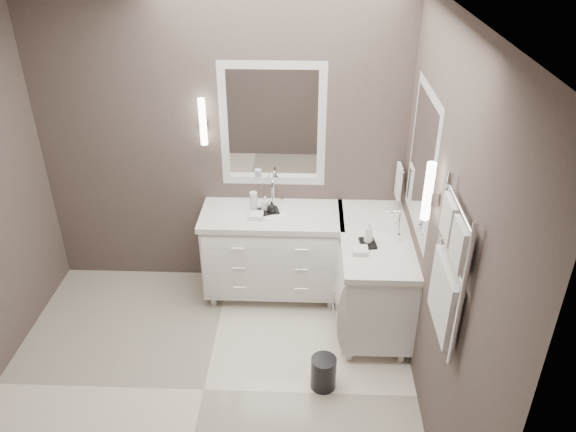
{
  "coord_description": "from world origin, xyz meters",
  "views": [
    {
      "loc": [
        0.75,
        -2.99,
        3.24
      ],
      "look_at": [
        0.61,
        0.7,
        1.13
      ],
      "focal_mm": 35.0,
      "sensor_mm": 36.0,
      "label": 1
    }
  ],
  "objects_px": {
    "waste_bin": "(323,373)",
    "towel_ladder": "(448,275)",
    "vanity_back": "(272,248)",
    "vanity_right": "(374,272)"
  },
  "relations": [
    {
      "from": "vanity_right",
      "to": "towel_ladder",
      "type": "bearing_deg",
      "value": -80.16
    },
    {
      "from": "towel_ladder",
      "to": "waste_bin",
      "type": "relative_size",
      "value": 3.36
    },
    {
      "from": "waste_bin",
      "to": "towel_ladder",
      "type": "bearing_deg",
      "value": -36.22
    },
    {
      "from": "towel_ladder",
      "to": "waste_bin",
      "type": "height_order",
      "value": "towel_ladder"
    },
    {
      "from": "vanity_back",
      "to": "vanity_right",
      "type": "distance_m",
      "value": 0.93
    },
    {
      "from": "towel_ladder",
      "to": "waste_bin",
      "type": "bearing_deg",
      "value": 143.78
    },
    {
      "from": "towel_ladder",
      "to": "waste_bin",
      "type": "distance_m",
      "value": 1.49
    },
    {
      "from": "vanity_back",
      "to": "towel_ladder",
      "type": "height_order",
      "value": "towel_ladder"
    },
    {
      "from": "vanity_back",
      "to": "vanity_right",
      "type": "bearing_deg",
      "value": -20.38
    },
    {
      "from": "towel_ladder",
      "to": "vanity_back",
      "type": "bearing_deg",
      "value": 124.1
    }
  ]
}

